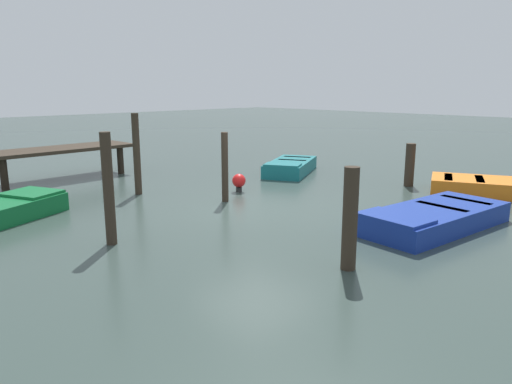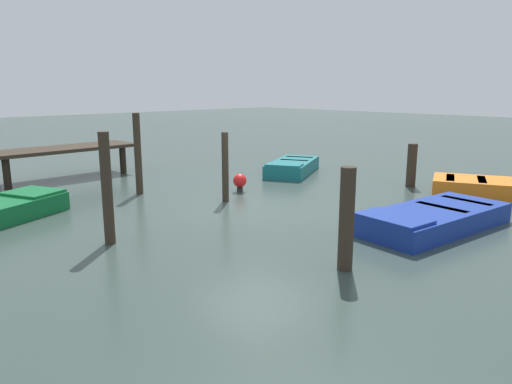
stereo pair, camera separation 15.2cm
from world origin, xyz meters
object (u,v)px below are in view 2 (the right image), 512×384
Objects in this scene: mooring_piling_near_right at (347,219)px; mooring_piling_mid_left at (138,154)px; rowboat_orange at (491,187)px; mooring_piling_center at (225,167)px; rowboat_blue at (433,218)px; dock_segment at (61,152)px; rowboat_teal at (292,167)px; mooring_piling_far_left at (412,165)px; mooring_piling_far_right at (107,189)px; marker_buoy at (240,181)px.

mooring_piling_near_right is 6.94m from mooring_piling_mid_left.
mooring_piling_center is at bearing -152.52° from rowboat_orange.
rowboat_blue is at bearing -72.81° from mooring_piling_center.
rowboat_blue is 2.20× the size of mooring_piling_near_right.
mooring_piling_center is 4.97m from mooring_piling_near_right.
dock_segment is 3.56m from mooring_piling_mid_left.
mooring_piling_far_left is at bearing 74.50° from rowboat_teal.
mooring_piling_center is (-4.09, -1.48, 0.63)m from rowboat_teal.
mooring_piling_center is 1.40× the size of mooring_piling_far_left.
mooring_piling_mid_left reaches higher than rowboat_orange.
mooring_piling_center reaches higher than rowboat_teal.
dock_segment is 10.78m from rowboat_blue.
rowboat_orange is 1.84× the size of mooring_piling_center.
dock_segment is 1.28× the size of rowboat_blue.
rowboat_orange is 0.89× the size of rowboat_blue.
mooring_piling_far_left is 6.96m from mooring_piling_near_right.
mooring_piling_near_right is at bearing -159.26° from mooring_piling_far_left.
mooring_piling_far_right is (-3.59, -1.05, 0.15)m from mooring_piling_center.
rowboat_orange is 6.50m from marker_buoy.
mooring_piling_far_left is 0.76× the size of mooring_piling_near_right.
dock_segment is at bearing -64.22° from rowboat_teal.
mooring_piling_near_right is at bearing 19.61° from rowboat_teal.
rowboat_blue is (-2.67, -6.09, -0.00)m from rowboat_teal.
rowboat_teal is 1.49× the size of mooring_piling_far_right.
mooring_piling_far_left is at bearing 168.89° from rowboat_orange.
marker_buoy is at bearing 19.54° from mooring_piling_far_right.
marker_buoy is (2.59, 5.27, -0.51)m from mooring_piling_near_right.
mooring_piling_center is at bearing -75.98° from dock_segment.
rowboat_blue is at bearing -85.17° from marker_buoy.
mooring_piling_far_right reaches higher than mooring_piling_near_right.
mooring_piling_near_right is at bearing -108.88° from mooring_piling_center.
rowboat_blue is 1.75× the size of mooring_piling_far_right.
rowboat_teal is at bearing -107.30° from rowboat_blue.
mooring_piling_far_left is at bearing -139.32° from rowboat_blue.
mooring_piling_near_right is (-6.51, -2.46, 0.19)m from mooring_piling_far_left.
mooring_piling_near_right reaches higher than marker_buoy.
rowboat_teal is 3.82m from mooring_piling_far_left.
mooring_piling_mid_left is at bearing -82.75° from dock_segment.
mooring_piling_near_right reaches higher than mooring_piling_far_left.
dock_segment is 9.29× the size of marker_buoy.
mooring_piling_mid_left is 4.36× the size of marker_buoy.
mooring_piling_far_left reaches higher than rowboat_orange.
dock_segment is 7.15m from rowboat_teal.
rowboat_orange and rowboat_blue have the same top height.
marker_buoy reaches higher than rowboat_orange.
dock_segment is at bearing 129.36° from mooring_piling_far_left.
mooring_piling_far_left is 0.60× the size of mooring_piling_far_right.
rowboat_teal is at bearing -8.04° from mooring_piling_mid_left.
mooring_piling_near_right is (-6.97, -0.47, 0.58)m from rowboat_orange.
mooring_piling_near_right is (-5.70, -6.18, 0.58)m from rowboat_teal.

